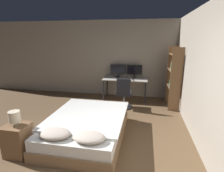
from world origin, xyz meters
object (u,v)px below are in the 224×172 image
bookshelf (175,75)px  office_chair (124,96)px  desk (125,81)px  nightstand (18,140)px  monitor_right (135,70)px  keyboard (124,80)px  bedside_lamp (15,117)px  bed (87,127)px  computer_mouse (133,80)px  monitor_left (118,70)px

bookshelf → office_chair: bearing=-167.1°
desk → bookshelf: 1.65m
nightstand → bookshelf: bearing=43.9°
monitor_right → keyboard: (-0.29, -0.49, -0.25)m
bedside_lamp → bookshelf: bookshelf is taller
bed → nightstand: nightstand is taller
monitor_right → keyboard: size_ratio=1.30×
nightstand → desk: 3.78m
computer_mouse → bedside_lamp: bearing=-119.7°
bed → monitor_right: 3.09m
keyboard → monitor_left: bearing=121.1°
office_chair → monitor_right: bearing=77.8°
bookshelf → desk: bearing=161.8°
bedside_lamp → desk: 3.77m
bedside_lamp → desk: bedside_lamp is taller
nightstand → monitor_left: monitor_left is taller
bed → desk: desk is taller
bed → monitor_left: monitor_left is taller
bed → bookshelf: 3.05m
monitor_left → bookshelf: (1.82, -0.75, 0.02)m
nightstand → monitor_left: (1.24, 3.69, 0.70)m
desk → monitor_right: monitor_right is taller
bedside_lamp → bookshelf: bearing=43.9°
computer_mouse → office_chair: (-0.23, -0.60, -0.38)m
bed → nightstand: bearing=-142.2°
bedside_lamp → desk: (1.53, 3.44, -0.09)m
desk → monitor_right: size_ratio=2.87×
monitor_right → bookshelf: size_ratio=0.29×
desk → computer_mouse: (0.29, -0.24, 0.10)m
bookshelf → nightstand: bearing=-136.1°
bed → bedside_lamp: bedside_lamp is taller
keyboard → bed: bearing=-101.9°
bedside_lamp → bookshelf: size_ratio=0.14×
nightstand → office_chair: 3.05m
desk → office_chair: size_ratio=1.62×
monitor_left → office_chair: bearing=-71.9°
bedside_lamp → office_chair: (1.59, 2.60, -0.37)m
bedside_lamp → desk: bearing=66.0°
desk → computer_mouse: size_ratio=21.60×
bookshelf → computer_mouse: bearing=168.1°
bedside_lamp → computer_mouse: 3.68m
bed → bookshelf: size_ratio=1.13×
monitor_right → bedside_lamp: bearing=-116.4°
bedside_lamp → keyboard: 3.55m
desk → computer_mouse: 0.39m
bookshelf → keyboard: bearing=170.4°
computer_mouse → bed: bearing=-108.4°
monitor_right → keyboard: monitor_right is taller
office_chair → monitor_left: bearing=108.1°
bedside_lamp → monitor_right: (1.83, 3.69, 0.25)m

